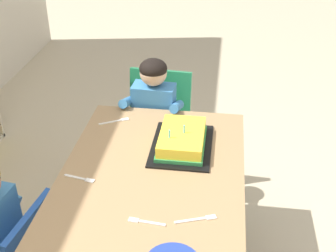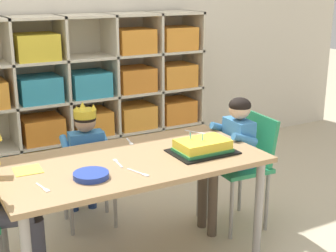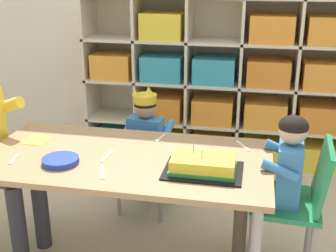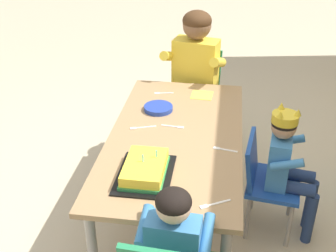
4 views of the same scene
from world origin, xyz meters
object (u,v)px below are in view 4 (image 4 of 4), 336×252
Objects in this scene: fork_by_napkin at (174,127)px; fork_beside_plate_stack at (163,93)px; classroom_chair_adult_side at (197,92)px; fork_at_table_front_edge at (213,204)px; activity_table at (176,145)px; birthday_cake_on_tray at (145,170)px; adult_helper_seated at (193,72)px; child_with_crown at (287,159)px; fork_near_child_seat at (141,128)px; paper_plate_stack at (158,108)px; fork_scattered_mid_table at (223,149)px; classroom_chair_blue at (265,178)px; guest_at_table_side at (176,243)px.

fork_beside_plate_stack is at bearing -67.45° from fork_by_napkin.
classroom_chair_adult_side reaches higher than fork_at_table_front_edge.
activity_table is 0.41m from birthday_cake_on_tray.
birthday_cake_on_tray is (1.15, -0.11, -0.02)m from adult_helper_seated.
activity_table is at bearing 166.19° from birthday_cake_on_tray.
child_with_crown reaches higher than fork_by_napkin.
fork_beside_plate_stack is 0.87× the size of fork_near_child_seat.
fork_by_napkin reaches higher than activity_table.
birthday_cake_on_tray is 0.66m from paper_plate_stack.
activity_table is 10.72× the size of fork_by_napkin.
child_with_crown is at bearing 34.81° from fork_scattered_mid_table.
child_with_crown is (0.01, 0.10, 0.15)m from classroom_chair_blue.
fork_by_napkin is 0.44m from fork_beside_plate_stack.
fork_at_table_front_edge is at bearing 155.39° from child_with_crown.
fork_scattered_mid_table is 1.02× the size of fork_beside_plate_stack.
fork_scattered_mid_table and fork_at_table_front_edge have the same top height.
classroom_chair_blue is 0.74m from paper_plate_stack.
fork_near_child_seat and fork_at_table_front_edge have the same top height.
fork_scattered_mid_table is (0.87, 0.24, -0.05)m from adult_helper_seated.
fork_near_child_seat is (-0.77, -0.29, 0.08)m from guest_at_table_side.
adult_helper_seated is 1.15m from birthday_cake_on_tray.
fork_at_table_front_edge is (0.60, 0.43, 0.00)m from fork_near_child_seat.
classroom_chair_blue is 0.75m from fork_near_child_seat.
classroom_chair_adult_side reaches higher than classroom_chair_blue.
fork_scattered_mid_table is (-0.61, 0.17, 0.08)m from guest_at_table_side.
activity_table is 8.10× the size of paper_plate_stack.
birthday_cake_on_tray is at bearing -13.81° from activity_table.
adult_helper_seated is 7.59× the size of fork_near_child_seat.
classroom_chair_blue is at bearing 71.14° from paper_plate_stack.
fork_by_napkin and fork_near_child_seat have the same top height.
guest_at_table_side is at bearing 103.15° from fork_by_napkin.
classroom_chair_adult_side is 0.65m from paper_plate_stack.
fork_at_table_front_edge is at bearing -125.64° from guest_at_table_side.
fork_by_napkin is 1.02× the size of fork_scattered_mid_table.
activity_table is 2.39× the size of classroom_chair_blue.
classroom_chair_adult_side is 0.71× the size of adult_helper_seated.
fork_beside_plate_stack is (0.37, -0.19, 0.15)m from classroom_chair_adult_side.
birthday_cake_on_tray is 0.45m from fork_scattered_mid_table.
guest_at_table_side is 2.42× the size of birthday_cake_on_tray.
paper_plate_stack is at bearing -73.24° from guest_at_table_side.
fork_beside_plate_stack is at bearing -105.61° from classroom_chair_adult_side.
fork_scattered_mid_table is 0.95× the size of fork_at_table_front_edge.
fork_near_child_seat is (0.00, -0.70, 0.27)m from classroom_chair_blue.
classroom_chair_blue is 0.80m from birthday_cake_on_tray.
classroom_chair_blue is 0.54× the size of adult_helper_seated.
fork_beside_plate_stack is at bearing 134.62° from fork_scattered_mid_table.
adult_helper_seated reaches higher than fork_near_child_seat.
fork_near_child_seat is at bearing 97.30° from child_with_crown.
fork_scattered_mid_table is at bearing 66.64° from activity_table.
classroom_chair_adult_side is at bearing -89.33° from fork_by_napkin.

